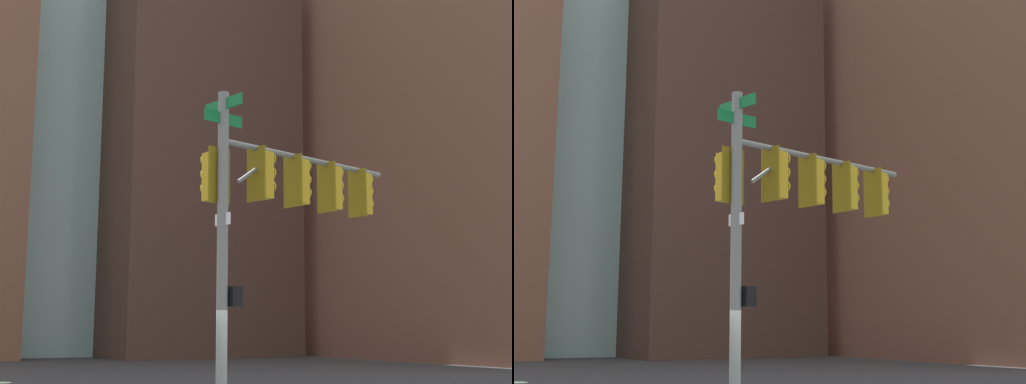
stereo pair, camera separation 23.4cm
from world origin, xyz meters
TOP-DOWN VIEW (x-y plane):
  - signal_pole_assembly at (0.59, -1.03)m, footprint 1.79×5.39m
  - building_brick_nearside at (25.50, -36.02)m, footprint 25.08×21.16m
  - building_brick_midblock at (47.18, -17.01)m, footprint 23.48×14.26m

SIDE VIEW (x-z plane):
  - signal_pole_assembly at x=0.59m, z-range 1.35..8.28m
  - building_brick_midblock at x=47.18m, z-range 0.00..30.90m
  - building_brick_nearside at x=25.50m, z-range 0.00..42.29m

